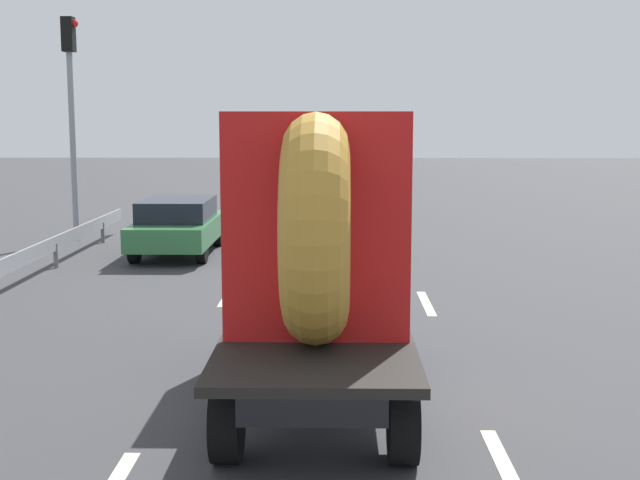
% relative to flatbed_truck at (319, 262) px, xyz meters
% --- Properties ---
extents(ground_plane, '(120.00, 120.00, 0.00)m').
position_rel_flatbed_truck_xyz_m(ground_plane, '(0.28, 0.20, -1.63)').
color(ground_plane, '#38383A').
extents(flatbed_truck, '(2.02, 5.11, 3.38)m').
position_rel_flatbed_truck_xyz_m(flatbed_truck, '(0.00, 0.00, 0.00)').
color(flatbed_truck, black).
rests_on(flatbed_truck, ground_plane).
extents(distant_sedan, '(1.79, 4.18, 1.36)m').
position_rel_flatbed_truck_xyz_m(distant_sedan, '(-3.66, 10.64, -0.90)').
color(distant_sedan, black).
rests_on(distant_sedan, ground_plane).
extents(traffic_light, '(0.42, 0.36, 5.93)m').
position_rel_flatbed_truck_xyz_m(traffic_light, '(-6.85, 12.92, 2.22)').
color(traffic_light, gray).
rests_on(traffic_light, ground_plane).
extents(guardrail, '(0.10, 15.39, 0.71)m').
position_rel_flatbed_truck_xyz_m(guardrail, '(-6.03, 6.74, -1.10)').
color(guardrail, gray).
rests_on(guardrail, ground_plane).
extents(lane_dash_left_far, '(0.16, 2.51, 0.01)m').
position_rel_flatbed_truck_xyz_m(lane_dash_left_far, '(-1.83, 6.04, -1.63)').
color(lane_dash_left_far, beige).
rests_on(lane_dash_left_far, ground_plane).
extents(lane_dash_right_near, '(0.16, 2.07, 0.01)m').
position_rel_flatbed_truck_xyz_m(lane_dash_right_near, '(1.83, -2.20, -1.63)').
color(lane_dash_right_near, beige).
rests_on(lane_dash_right_near, ground_plane).
extents(lane_dash_right_far, '(0.16, 2.03, 0.01)m').
position_rel_flatbed_truck_xyz_m(lane_dash_right_far, '(1.83, 5.15, -1.63)').
color(lane_dash_right_far, beige).
rests_on(lane_dash_right_far, ground_plane).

